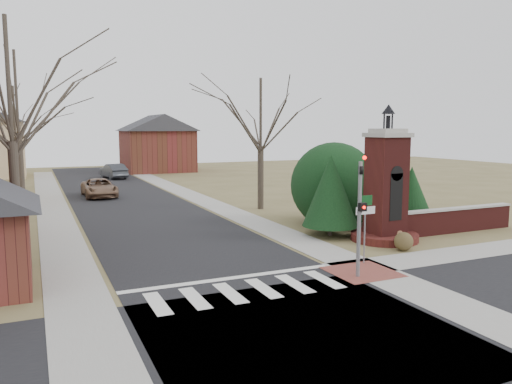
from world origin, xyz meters
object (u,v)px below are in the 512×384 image
traffic_signal_pole (360,207)px  pickup_truck (99,188)px  sign_post (365,215)px  brick_gate_monument (386,196)px  distant_car (114,171)px

traffic_signal_pole → pickup_truck: bearing=102.8°
pickup_truck → sign_post: bearing=-74.6°
brick_gate_monument → sign_post: bearing=-138.6°
traffic_signal_pole → brick_gate_monument: (4.70, 4.42, -0.42)m
traffic_signal_pole → brick_gate_monument: 6.47m
brick_gate_monument → pickup_truck: size_ratio=1.27×
brick_gate_monument → pickup_truck: 24.05m
distant_car → sign_post: bearing=86.8°
pickup_truck → distant_car: distant_car is taller
pickup_truck → distant_car: size_ratio=1.06×
traffic_signal_pole → brick_gate_monument: bearing=43.2°
traffic_signal_pole → distant_car: traffic_signal_pole is taller
pickup_truck → distant_car: 14.65m
sign_post → brick_gate_monument: 4.55m
brick_gate_monument → pickup_truck: (-10.60, 21.53, -1.46)m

